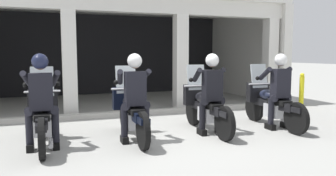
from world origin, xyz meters
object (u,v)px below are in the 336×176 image
motorcycle_center_right (205,107)px  police_officer_center_right (212,87)px  motorcycle_far_left (43,117)px  police_officer_center_left (135,90)px  motorcycle_center_left (131,112)px  motorcycle_far_right (270,103)px  police_officer_far_right (279,85)px  police_officer_far_left (41,93)px  bollard_kerbside (302,90)px

motorcycle_center_right → police_officer_center_right: size_ratio=1.29×
motorcycle_far_left → police_officer_center_left: bearing=-10.0°
motorcycle_far_left → motorcycle_center_left: bearing=0.4°
police_officer_center_left → motorcycle_far_right: 3.14m
police_officer_far_right → police_officer_far_left: bearing=-175.1°
motorcycle_center_left → police_officer_center_right: size_ratio=1.29×
motorcycle_far_right → police_officer_far_right: size_ratio=1.29×
motorcycle_center_right → motorcycle_far_right: (1.55, -0.06, 0.00)m
motorcycle_far_left → motorcycle_center_right: (3.10, 0.03, 0.00)m
police_officer_far_left → motorcycle_center_left: 1.63m
police_officer_far_left → police_officer_far_right: same height
motorcycle_center_left → police_officer_far_right: 3.14m
motorcycle_far_left → motorcycle_far_right: (4.65, -0.03, 0.00)m
motorcycle_far_right → bollard_kerbside: bearing=42.5°
police_officer_far_left → bollard_kerbside: (7.30, 2.27, -0.44)m
motorcycle_far_left → motorcycle_center_left: (1.55, -0.03, 0.00)m
police_officer_center_right → police_officer_far_right: 1.55m
motorcycle_far_left → police_officer_far_right: 4.68m
bollard_kerbside → motorcycle_center_left: bearing=-160.7°
police_officer_far_right → bollard_kerbside: (2.65, 2.30, -0.44)m
motorcycle_center_left → police_officer_far_right: (3.10, -0.28, 0.44)m
motorcycle_far_right → bollard_kerbside: 3.33m
police_officer_center_right → motorcycle_center_right: bearing=98.6°
motorcycle_far_left → motorcycle_center_right: size_ratio=1.00×
motorcycle_center_right → motorcycle_far_right: bearing=6.6°
motorcycle_far_right → police_officer_center_left: bearing=-169.5°
police_officer_center_left → motorcycle_center_right: bearing=14.8°
motorcycle_center_left → police_officer_center_right: police_officer_center_right is taller
police_officer_far_left → police_officer_far_right: bearing=1.2°
motorcycle_center_right → police_officer_center_left: bearing=-158.5°
police_officer_far_left → motorcycle_far_right: 4.67m
motorcycle_far_right → bollard_kerbside: size_ratio=2.03×
police_officer_far_left → motorcycle_center_left: police_officer_far_left is taller
bollard_kerbside → police_officer_far_right: bearing=-139.1°
police_officer_far_left → motorcycle_center_right: (3.10, 0.32, -0.44)m
police_officer_far_left → motorcycle_center_right: police_officer_far_left is taller
motorcycle_center_right → motorcycle_far_left: bearing=-170.5°
motorcycle_far_left → police_officer_far_right: (4.64, -0.31, 0.44)m
motorcycle_center_left → motorcycle_far_right: bearing=2.2°
police_officer_far_right → police_officer_center_right: bearing=-177.1°
police_officer_far_left → police_officer_center_left: 1.55m
motorcycle_far_left → police_officer_center_left: police_officer_center_left is taller
bollard_kerbside → motorcycle_far_left: bearing=-164.8°
police_officer_far_left → police_officer_far_right: size_ratio=1.00×
police_officer_far_left → police_officer_center_right: bearing=2.1°
police_officer_center_right → motorcycle_center_left: bearing=-179.2°
motorcycle_far_right → police_officer_far_right: (-0.00, -0.28, 0.44)m
motorcycle_center_right → motorcycle_far_right: 1.55m
motorcycle_far_left → motorcycle_far_right: 4.65m
police_officer_center_left → bollard_kerbside: 6.21m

